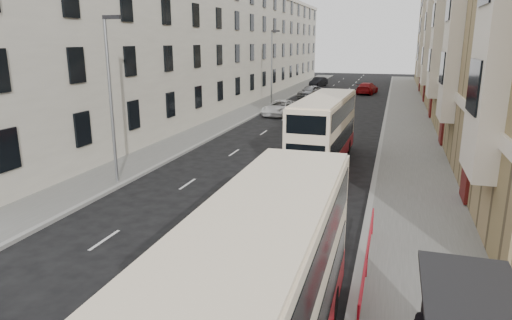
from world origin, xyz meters
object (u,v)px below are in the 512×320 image
(street_lamp_near, at_px, (111,92))
(car_dark, at_px, (319,82))
(car_silver, at_px, (310,91))
(double_decker_rear, at_px, (324,131))
(white_van, at_px, (281,108))
(street_lamp_far, at_px, (272,64))
(car_red, at_px, (367,88))
(double_decker_front, at_px, (258,311))

(street_lamp_near, relative_size, car_dark, 1.80)
(car_silver, bearing_deg, double_decker_rear, -61.99)
(street_lamp_near, height_order, white_van, street_lamp_near)
(street_lamp_far, bearing_deg, car_red, 58.94)
(street_lamp_near, bearing_deg, car_red, 78.39)
(double_decker_front, relative_size, car_red, 1.90)
(double_decker_rear, distance_m, car_silver, 32.89)
(double_decker_front, height_order, double_decker_rear, double_decker_front)
(double_decker_front, bearing_deg, street_lamp_far, 104.16)
(street_lamp_far, relative_size, car_red, 1.50)
(double_decker_rear, relative_size, white_van, 1.93)
(white_van, bearing_deg, car_silver, 99.21)
(double_decker_rear, height_order, car_dark, double_decker_rear)
(street_lamp_far, bearing_deg, car_silver, 73.23)
(street_lamp_far, distance_m, car_dark, 24.66)
(white_van, distance_m, car_silver, 14.98)
(double_decker_front, relative_size, car_silver, 2.16)
(street_lamp_far, distance_m, double_decker_front, 43.20)
(car_red, bearing_deg, car_dark, -38.57)
(car_dark, xyz_separation_m, car_red, (8.11, -8.78, 0.04))
(street_lamp_near, xyz_separation_m, car_silver, (2.70, 38.97, -3.84))
(car_red, bearing_deg, street_lamp_far, 67.64)
(car_silver, xyz_separation_m, car_red, (6.65, 6.57, -0.02))
(double_decker_rear, xyz_separation_m, car_red, (0.06, 38.77, -1.24))
(street_lamp_near, xyz_separation_m, white_van, (2.49, 23.99, -3.92))
(street_lamp_near, distance_m, double_decker_rear, 11.80)
(double_decker_rear, bearing_deg, double_decker_front, -83.55)
(double_decker_rear, relative_size, car_red, 1.86)
(street_lamp_near, relative_size, car_silver, 1.70)
(street_lamp_near, relative_size, street_lamp_far, 1.00)
(street_lamp_far, xyz_separation_m, double_decker_front, (10.86, -41.74, -2.58))
(car_silver, bearing_deg, car_dark, 111.85)
(double_decker_front, bearing_deg, white_van, 102.76)
(double_decker_rear, distance_m, white_van, 18.57)
(street_lamp_far, xyz_separation_m, white_van, (2.49, -6.01, -3.92))
(street_lamp_near, distance_m, double_decker_front, 16.20)
(double_decker_front, height_order, car_dark, double_decker_front)
(white_van, bearing_deg, car_dark, 102.37)
(double_decker_front, distance_m, double_decker_rear, 18.57)
(street_lamp_far, height_order, car_red, street_lamp_far)
(street_lamp_near, height_order, double_decker_rear, street_lamp_near)
(double_decker_rear, distance_m, car_dark, 48.24)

